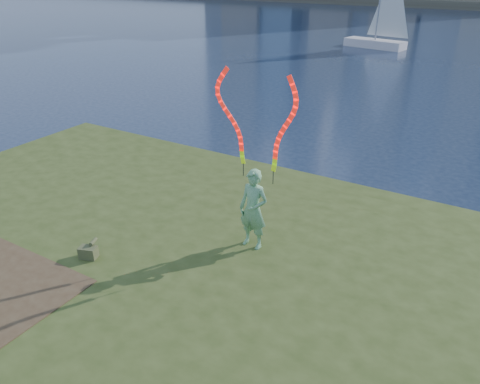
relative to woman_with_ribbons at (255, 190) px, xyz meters
The scene contains 5 objects.
ground 2.83m from the woman_with_ribbons, 142.46° to the right, with size 320.00×320.00×0.00m, color #18243C.
grassy_knoll 4.12m from the woman_with_ribbons, 112.79° to the right, with size 20.00×18.00×0.80m.
woman_with_ribbons is the anchor object (origin of this frame).
canvas_bag 3.82m from the woman_with_ribbons, 141.05° to the right, with size 0.43×0.48×0.35m.
sailboat 33.84m from the woman_with_ribbons, 101.54° to the left, with size 5.43×2.53×8.14m.
Camera 1 is at (5.78, -6.74, 6.55)m, focal length 35.00 mm.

